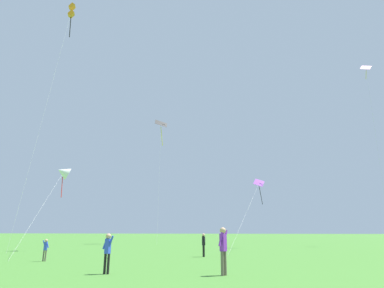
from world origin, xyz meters
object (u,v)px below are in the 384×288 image
(kite_pink_low, at_px, (367,77))
(person_near_tree, at_px, (204,243))
(person_in_red_shirt, at_px, (223,246))
(person_far_back, at_px, (108,249))
(kite_black_large, at_px, (161,129))
(kite_purple_streamer, at_px, (259,188))
(kite_orange_box, at_px, (71,12))
(kite_white_distant, at_px, (63,172))
(person_child_small, at_px, (45,248))

(kite_pink_low, bearing_deg, person_near_tree, -133.89)
(person_in_red_shirt, relative_size, person_near_tree, 1.20)
(kite_pink_low, height_order, person_far_back, kite_pink_low)
(kite_black_large, distance_m, person_in_red_shirt, 36.83)
(kite_purple_streamer, bearing_deg, person_in_red_shirt, -95.69)
(kite_black_large, height_order, person_in_red_shirt, kite_black_large)
(kite_pink_low, relative_size, person_far_back, 15.42)
(kite_orange_box, relative_size, person_in_red_shirt, 15.57)
(kite_white_distant, relative_size, person_near_tree, 7.05)
(kite_white_distant, distance_m, person_far_back, 19.16)
(kite_orange_box, height_order, person_in_red_shirt, kite_orange_box)
(kite_pink_low, xyz_separation_m, kite_black_large, (-29.56, 1.61, -5.35))
(kite_purple_streamer, bearing_deg, kite_white_distant, -157.13)
(kite_white_distant, distance_m, kite_orange_box, 20.33)
(kite_white_distant, bearing_deg, kite_orange_box, 140.31)
(person_child_small, bearing_deg, kite_white_distant, 120.35)
(person_far_back, bearing_deg, person_child_small, 142.61)
(kite_purple_streamer, height_order, person_near_tree, kite_purple_streamer)
(kite_pink_low, relative_size, person_in_red_shirt, 13.37)
(kite_orange_box, distance_m, person_child_small, 30.05)
(kite_pink_low, xyz_separation_m, kite_orange_box, (-36.74, -13.67, 4.96))
(kite_white_distant, distance_m, person_near_tree, 16.11)
(kite_orange_box, relative_size, kite_black_large, 1.53)
(kite_pink_low, bearing_deg, kite_purple_streamer, -152.35)
(kite_purple_streamer, relative_size, person_child_small, 9.93)
(person_in_red_shirt, bearing_deg, person_child_small, 158.92)
(kite_white_distant, xyz_separation_m, kite_orange_box, (-2.73, 2.27, 20.02))
(kite_pink_low, distance_m, person_child_small, 43.75)
(kite_orange_box, xyz_separation_m, person_child_small, (8.32, -11.81, -26.35))
(kite_purple_streamer, height_order, kite_black_large, kite_black_large)
(kite_pink_low, height_order, person_near_tree, kite_pink_low)
(kite_white_distant, xyz_separation_m, person_in_red_shirt, (16.20, -13.63, -5.97))
(person_in_red_shirt, bearing_deg, person_far_back, -174.90)
(kite_pink_low, xyz_separation_m, person_far_back, (-22.51, -30.00, -21.17))
(kite_purple_streamer, relative_size, person_near_tree, 8.02)
(person_in_red_shirt, xyz_separation_m, person_child_small, (-10.61, 4.09, -0.36))
(kite_black_large, relative_size, person_far_back, 11.72)
(kite_white_distant, bearing_deg, kite_pink_low, 25.12)
(kite_orange_box, relative_size, person_near_tree, 18.71)
(kite_pink_low, xyz_separation_m, kite_purple_streamer, (-15.67, -8.21, -15.98))
(kite_pink_low, bearing_deg, kite_white_distant, -154.88)
(kite_orange_box, bearing_deg, kite_purple_streamer, 14.54)
(kite_pink_low, xyz_separation_m, person_in_red_shirt, (-17.80, -29.58, -21.03))
(person_in_red_shirt, bearing_deg, kite_white_distant, 139.91)
(kite_black_large, bearing_deg, kite_white_distant, -104.20)
(kite_pink_low, relative_size, person_near_tree, 16.07)
(kite_pink_low, height_order, kite_orange_box, kite_orange_box)
(kite_black_large, bearing_deg, kite_orange_box, -115.16)
(kite_orange_box, distance_m, kite_black_large, 19.78)
(kite_purple_streamer, relative_size, person_far_back, 7.69)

